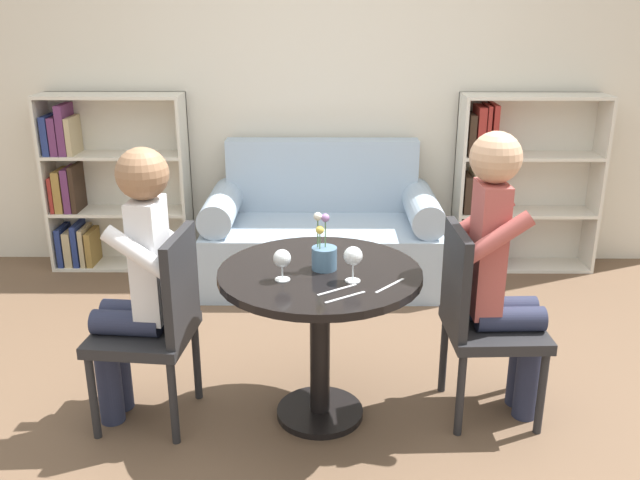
{
  "coord_description": "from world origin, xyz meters",
  "views": [
    {
      "loc": [
        0.02,
        -2.7,
        1.82
      ],
      "look_at": [
        0.0,
        0.05,
        0.84
      ],
      "focal_mm": 38.0,
      "sensor_mm": 36.0,
      "label": 1
    }
  ],
  "objects_px": {
    "bookshelf_left": "(102,185)",
    "chair_left": "(158,321)",
    "couch": "(322,236)",
    "wine_glass_right": "(353,257)",
    "bookshelf_right": "(507,189)",
    "person_right": "(502,269)",
    "flower_vase": "(324,254)",
    "chair_right": "(479,315)",
    "person_left": "(136,278)",
    "wine_glass_left": "(282,259)"
  },
  "relations": [
    {
      "from": "chair_left",
      "to": "chair_right",
      "type": "relative_size",
      "value": 1.0
    },
    {
      "from": "person_left",
      "to": "person_right",
      "type": "relative_size",
      "value": 0.96
    },
    {
      "from": "chair_left",
      "to": "wine_glass_right",
      "type": "distance_m",
      "value": 0.92
    },
    {
      "from": "chair_right",
      "to": "bookshelf_right",
      "type": "bearing_deg",
      "value": -19.72
    },
    {
      "from": "couch",
      "to": "person_left",
      "type": "height_order",
      "value": "person_left"
    },
    {
      "from": "couch",
      "to": "chair_right",
      "type": "relative_size",
      "value": 1.72
    },
    {
      "from": "bookshelf_right",
      "to": "person_left",
      "type": "distance_m",
      "value": 2.85
    },
    {
      "from": "couch",
      "to": "chair_left",
      "type": "bearing_deg",
      "value": -113.13
    },
    {
      "from": "wine_glass_right",
      "to": "couch",
      "type": "bearing_deg",
      "value": 94.44
    },
    {
      "from": "chair_right",
      "to": "flower_vase",
      "type": "xyz_separation_m",
      "value": [
        -0.69,
        -0.02,
        0.3
      ]
    },
    {
      "from": "bookshelf_right",
      "to": "wine_glass_right",
      "type": "xyz_separation_m",
      "value": [
        -1.16,
        -2.03,
        0.26
      ]
    },
    {
      "from": "person_right",
      "to": "wine_glass_left",
      "type": "xyz_separation_m",
      "value": [
        -0.95,
        -0.15,
        0.1
      ]
    },
    {
      "from": "chair_left",
      "to": "chair_right",
      "type": "xyz_separation_m",
      "value": [
        1.42,
        0.06,
        0.0
      ]
    },
    {
      "from": "bookshelf_right",
      "to": "wine_glass_left",
      "type": "height_order",
      "value": "bookshelf_right"
    },
    {
      "from": "bookshelf_left",
      "to": "bookshelf_right",
      "type": "distance_m",
      "value": 2.85
    },
    {
      "from": "bookshelf_left",
      "to": "chair_left",
      "type": "xyz_separation_m",
      "value": [
        0.84,
        -1.94,
        -0.1
      ]
    },
    {
      "from": "flower_vase",
      "to": "bookshelf_left",
      "type": "bearing_deg",
      "value": 129.58
    },
    {
      "from": "bookshelf_right",
      "to": "bookshelf_left",
      "type": "bearing_deg",
      "value": 179.95
    },
    {
      "from": "couch",
      "to": "person_right",
      "type": "height_order",
      "value": "person_right"
    },
    {
      "from": "chair_right",
      "to": "wine_glass_right",
      "type": "relative_size",
      "value": 5.96
    },
    {
      "from": "couch",
      "to": "chair_left",
      "type": "xyz_separation_m",
      "value": [
        -0.71,
        -1.67,
        0.18
      ]
    },
    {
      "from": "person_right",
      "to": "flower_vase",
      "type": "height_order",
      "value": "person_right"
    },
    {
      "from": "wine_glass_right",
      "to": "chair_right",
      "type": "bearing_deg",
      "value": 15.42
    },
    {
      "from": "bookshelf_left",
      "to": "wine_glass_left",
      "type": "bearing_deg",
      "value": -55.34
    },
    {
      "from": "bookshelf_right",
      "to": "person_right",
      "type": "distance_m",
      "value": 1.94
    },
    {
      "from": "wine_glass_left",
      "to": "wine_glass_right",
      "type": "relative_size",
      "value": 0.88
    },
    {
      "from": "couch",
      "to": "wine_glass_right",
      "type": "distance_m",
      "value": 1.84
    },
    {
      "from": "chair_right",
      "to": "person_left",
      "type": "height_order",
      "value": "person_left"
    },
    {
      "from": "bookshelf_left",
      "to": "person_left",
      "type": "distance_m",
      "value": 2.07
    },
    {
      "from": "wine_glass_left",
      "to": "wine_glass_right",
      "type": "xyz_separation_m",
      "value": [
        0.29,
        -0.01,
        0.02
      ]
    },
    {
      "from": "person_right",
      "to": "flower_vase",
      "type": "xyz_separation_m",
      "value": [
        -0.78,
        -0.03,
        0.08
      ]
    },
    {
      "from": "person_right",
      "to": "person_left",
      "type": "bearing_deg",
      "value": 89.77
    },
    {
      "from": "person_right",
      "to": "wine_glass_left",
      "type": "relative_size",
      "value": 9.88
    },
    {
      "from": "chair_right",
      "to": "wine_glass_right",
      "type": "bearing_deg",
      "value": 103.18
    },
    {
      "from": "bookshelf_right",
      "to": "wine_glass_left",
      "type": "bearing_deg",
      "value": -125.78
    },
    {
      "from": "bookshelf_left",
      "to": "flower_vase",
      "type": "xyz_separation_m",
      "value": [
        1.57,
        -1.9,
        0.2
      ]
    },
    {
      "from": "bookshelf_left",
      "to": "bookshelf_right",
      "type": "relative_size",
      "value": 1.0
    },
    {
      "from": "chair_right",
      "to": "person_right",
      "type": "bearing_deg",
      "value": -88.38
    },
    {
      "from": "chair_right",
      "to": "person_left",
      "type": "xyz_separation_m",
      "value": [
        -1.51,
        -0.05,
        0.19
      ]
    },
    {
      "from": "couch",
      "to": "flower_vase",
      "type": "xyz_separation_m",
      "value": [
        0.02,
        -1.63,
        0.48
      ]
    },
    {
      "from": "bookshelf_right",
      "to": "wine_glass_right",
      "type": "bearing_deg",
      "value": -119.83
    },
    {
      "from": "bookshelf_left",
      "to": "wine_glass_left",
      "type": "relative_size",
      "value": 9.22
    },
    {
      "from": "couch",
      "to": "wine_glass_right",
      "type": "xyz_separation_m",
      "value": [
        0.14,
        -1.76,
        0.52
      ]
    },
    {
      "from": "couch",
      "to": "wine_glass_right",
      "type": "height_order",
      "value": "couch"
    },
    {
      "from": "flower_vase",
      "to": "wine_glass_right",
      "type": "bearing_deg",
      "value": -48.29
    },
    {
      "from": "person_left",
      "to": "bookshelf_left",
      "type": "bearing_deg",
      "value": -152.87
    },
    {
      "from": "chair_right",
      "to": "person_right",
      "type": "height_order",
      "value": "person_right"
    },
    {
      "from": "bookshelf_left",
      "to": "bookshelf_right",
      "type": "bearing_deg",
      "value": -0.05
    },
    {
      "from": "couch",
      "to": "wine_glass_left",
      "type": "xyz_separation_m",
      "value": [
        -0.15,
        -1.75,
        0.5
      ]
    },
    {
      "from": "bookshelf_left",
      "to": "wine_glass_right",
      "type": "distance_m",
      "value": 2.65
    }
  ]
}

